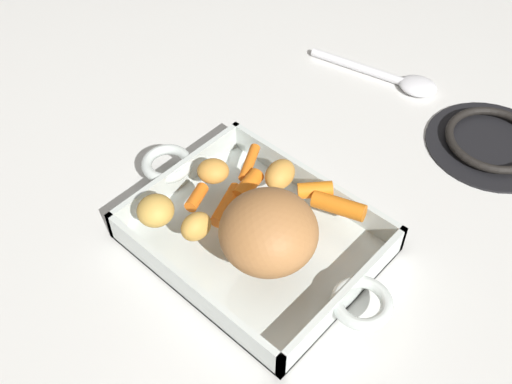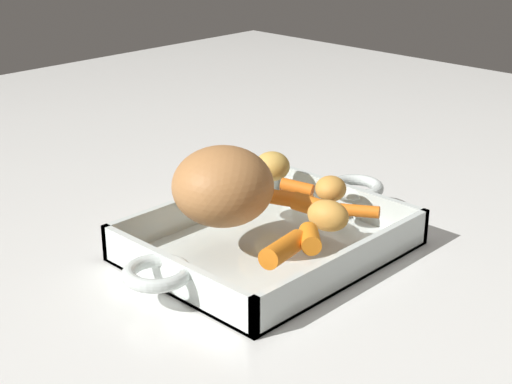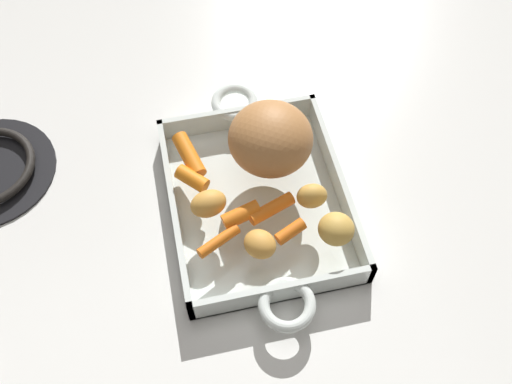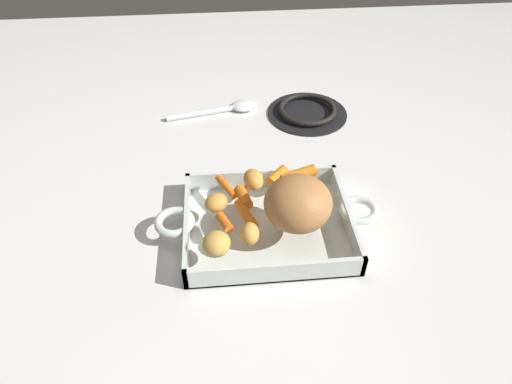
{
  "view_description": "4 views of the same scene",
  "coord_description": "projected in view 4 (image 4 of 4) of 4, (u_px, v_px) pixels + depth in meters",
  "views": [
    {
      "loc": [
        -0.33,
        0.36,
        0.64
      ],
      "look_at": [
        0.02,
        -0.02,
        0.07
      ],
      "focal_mm": 42.36,
      "sensor_mm": 36.0,
      "label": 1
    },
    {
      "loc": [
        -0.6,
        -0.56,
        0.4
      ],
      "look_at": [
        -0.01,
        0.01,
        0.08
      ],
      "focal_mm": 53.74,
      "sensor_mm": 36.0,
      "label": 2
    },
    {
      "loc": [
        0.41,
        -0.09,
        0.7
      ],
      "look_at": [
        0.01,
        -0.01,
        0.06
      ],
      "focal_mm": 39.63,
      "sensor_mm": 36.0,
      "label": 3
    },
    {
      "loc": [
        0.07,
        0.56,
        0.61
      ],
      "look_at": [
        0.02,
        -0.03,
        0.07
      ],
      "focal_mm": 31.25,
      "sensor_mm": 36.0,
      "label": 4
    }
  ],
  "objects": [
    {
      "name": "baby_carrot_southwest",
      "position": [
        226.0,
        187.0,
        0.84
      ],
      "size": [
        0.04,
        0.06,
        0.02
      ],
      "primitive_type": "cylinder",
      "rotation": [
        1.54,
        0.0,
        0.47
      ],
      "color": "orange",
      "rests_on": "roasting_dish"
    },
    {
      "name": "potato_corner",
      "position": [
        216.0,
        243.0,
        0.72
      ],
      "size": [
        0.06,
        0.06,
        0.04
      ],
      "primitive_type": "ellipsoid",
      "rotation": [
        0.0,
        0.0,
        4.34
      ],
      "color": "gold",
      "rests_on": "roasting_dish"
    },
    {
      "name": "ground_plane",
      "position": [
        268.0,
        229.0,
        0.83
      ],
      "size": [
        2.17,
        2.17,
        0.0
      ],
      "primitive_type": "plane",
      "color": "silver"
    },
    {
      "name": "baby_carrot_northwest",
      "position": [
        243.0,
        197.0,
        0.82
      ],
      "size": [
        0.03,
        0.06,
        0.03
      ],
      "primitive_type": "cylinder",
      "rotation": [
        1.66,
        0.0,
        0.24
      ],
      "color": "orange",
      "rests_on": "roasting_dish"
    },
    {
      "name": "pork_roast",
      "position": [
        298.0,
        203.0,
        0.76
      ],
      "size": [
        0.16,
        0.16,
        0.09
      ],
      "primitive_type": "ellipsoid",
      "rotation": [
        0.0,
        0.0,
        3.83
      ],
      "color": "#AF7340",
      "rests_on": "roasting_dish"
    },
    {
      "name": "potato_whole",
      "position": [
        253.0,
        180.0,
        0.84
      ],
      "size": [
        0.05,
        0.06,
        0.04
      ],
      "primitive_type": "ellipsoid",
      "rotation": [
        0.0,
        0.0,
        1.76
      ],
      "color": "gold",
      "rests_on": "roasting_dish"
    },
    {
      "name": "serving_spoon",
      "position": [
        229.0,
        108.0,
        1.13
      ],
      "size": [
        0.23,
        0.08,
        0.02
      ],
      "rotation": [
        0.0,
        0.0,
        3.35
      ],
      "color": "white",
      "rests_on": "ground_plane"
    },
    {
      "name": "baby_carrot_northeast",
      "position": [
        246.0,
        214.0,
        0.79
      ],
      "size": [
        0.04,
        0.07,
        0.02
      ],
      "primitive_type": "cylinder",
      "rotation": [
        1.56,
        0.0,
        0.35
      ],
      "color": "orange",
      "rests_on": "roasting_dish"
    },
    {
      "name": "roasting_dish",
      "position": [
        268.0,
        224.0,
        0.82
      ],
      "size": [
        0.41,
        0.25,
        0.04
      ],
      "color": "silver",
      "rests_on": "ground_plane"
    },
    {
      "name": "stove_burner_rear",
      "position": [
        307.0,
        111.0,
        1.12
      ],
      "size": [
        0.2,
        0.2,
        0.02
      ],
      "color": "black",
      "rests_on": "ground_plane"
    },
    {
      "name": "baby_carrot_center_right",
      "position": [
        278.0,
        176.0,
        0.86
      ],
      "size": [
        0.05,
        0.05,
        0.02
      ],
      "primitive_type": "cylinder",
      "rotation": [
        1.51,
        0.0,
        5.5
      ],
      "color": "orange",
      "rests_on": "roasting_dish"
    },
    {
      "name": "potato_halved",
      "position": [
        216.0,
        203.0,
        0.8
      ],
      "size": [
        0.06,
        0.06,
        0.03
      ],
      "primitive_type": "ellipsoid",
      "rotation": [
        0.0,
        0.0,
        3.86
      ],
      "color": "gold",
      "rests_on": "roasting_dish"
    },
    {
      "name": "potato_near_roast",
      "position": [
        250.0,
        234.0,
        0.74
      ],
      "size": [
        0.03,
        0.04,
        0.04
      ],
      "primitive_type": "ellipsoid",
      "rotation": [
        0.0,
        0.0,
        1.51
      ],
      "color": "gold",
      "rests_on": "roasting_dish"
    },
    {
      "name": "baby_carrot_short",
      "position": [
        224.0,
        222.0,
        0.77
      ],
      "size": [
        0.03,
        0.05,
        0.02
      ],
      "primitive_type": "cylinder",
      "rotation": [
        1.67,
        0.0,
        0.4
      ],
      "color": "orange",
      "rests_on": "roasting_dish"
    },
    {
      "name": "baby_carrot_long",
      "position": [
        298.0,
        175.0,
        0.86
      ],
      "size": [
        0.07,
        0.04,
        0.03
      ],
      "primitive_type": "cylinder",
      "rotation": [
        1.66,
        0.0,
        1.84
      ],
      "color": "orange",
      "rests_on": "roasting_dish"
    }
  ]
}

